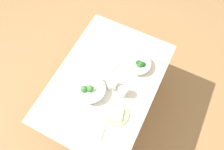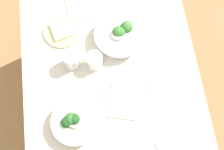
# 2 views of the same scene
# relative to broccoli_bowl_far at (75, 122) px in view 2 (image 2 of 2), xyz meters

# --- Properties ---
(ground_plane) EXTENTS (6.00, 6.00, 0.00)m
(ground_plane) POSITION_rel_broccoli_bowl_far_xyz_m (0.26, -0.19, -0.75)
(ground_plane) COLOR #9E7547
(dining_table) EXTENTS (1.22, 0.86, 0.72)m
(dining_table) POSITION_rel_broccoli_bowl_far_xyz_m (0.26, -0.19, -0.16)
(dining_table) COLOR beige
(dining_table) RESTS_ON ground_plane
(broccoli_bowl_far) EXTENTS (0.22, 0.22, 0.09)m
(broccoli_bowl_far) POSITION_rel_broccoli_bowl_far_xyz_m (0.00, 0.00, 0.00)
(broccoli_bowl_far) COLOR silver
(broccoli_bowl_far) RESTS_ON dining_table
(broccoli_bowl_near) EXTENTS (0.25, 0.25, 0.10)m
(broccoli_bowl_near) POSITION_rel_broccoli_bowl_far_xyz_m (0.40, -0.26, 0.00)
(broccoli_bowl_near) COLOR white
(broccoli_bowl_near) RESTS_ON dining_table
(bread_side_plate) EXTENTS (0.19, 0.19, 0.03)m
(bread_side_plate) POSITION_rel_broccoli_bowl_far_xyz_m (0.48, 0.02, -0.02)
(bread_side_plate) COLOR #B7D684
(bread_side_plate) RESTS_ON dining_table
(water_glass_center) EXTENTS (0.07, 0.07, 0.09)m
(water_glass_center) POSITION_rel_broccoli_bowl_far_xyz_m (0.30, -0.01, 0.01)
(water_glass_center) COLOR silver
(water_glass_center) RESTS_ON dining_table
(water_glass_side) EXTENTS (0.08, 0.08, 0.08)m
(water_glass_side) POSITION_rel_broccoli_bowl_far_xyz_m (0.28, -0.12, 0.01)
(water_glass_side) COLOR silver
(water_glass_side) RESTS_ON dining_table
(fork_by_far_bowl) EXTENTS (0.11, 0.02, 0.00)m
(fork_by_far_bowl) POSITION_rel_broccoli_bowl_far_xyz_m (0.09, -0.14, -0.03)
(fork_by_far_bowl) COLOR #B7B7BC
(fork_by_far_bowl) RESTS_ON dining_table
(table_knife_left) EXTENTS (0.19, 0.08, 0.00)m
(table_knife_left) POSITION_rel_broccoli_bowl_far_xyz_m (0.19, -0.38, -0.03)
(table_knife_left) COLOR #B7B7BC
(table_knife_left) RESTS_ON dining_table
(table_knife_right) EXTENTS (0.18, 0.06, 0.00)m
(table_knife_right) POSITION_rel_broccoli_bowl_far_xyz_m (-0.07, -0.19, -0.03)
(table_knife_right) COLOR #B7B7BC
(table_knife_right) RESTS_ON dining_table
(napkin_folded_upper) EXTENTS (0.20, 0.17, 0.01)m
(napkin_folded_upper) POSITION_rel_broccoli_bowl_far_xyz_m (0.07, -0.23, -0.03)
(napkin_folded_upper) COLOR #B1A997
(napkin_folded_upper) RESTS_ON dining_table
(napkin_folded_lower) EXTENTS (0.22, 0.18, 0.01)m
(napkin_folded_lower) POSITION_rel_broccoli_bowl_far_xyz_m (0.63, -0.08, -0.03)
(napkin_folded_lower) COLOR #B1A997
(napkin_folded_lower) RESTS_ON dining_table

